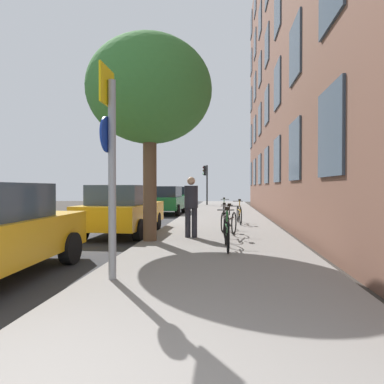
{
  "coord_description": "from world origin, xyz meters",
  "views": [
    {
      "loc": [
        1.25,
        -1.63,
        1.55
      ],
      "look_at": [
        0.03,
        10.68,
        1.39
      ],
      "focal_mm": 31.27,
      "sensor_mm": 36.0,
      "label": 1
    }
  ],
  "objects_px": {
    "tree_near": "(150,92)",
    "car_3": "(179,197)",
    "sign_post": "(111,158)",
    "car_1": "(123,209)",
    "bicycle_3": "(239,214)",
    "bicycle_4": "(224,210)",
    "bicycle_0": "(227,232)",
    "bicycle_2": "(225,220)",
    "pedestrian_0": "(191,203)",
    "bicycle_1": "(230,224)",
    "car_2": "(166,200)",
    "traffic_light": "(206,178)"
  },
  "relations": [
    {
      "from": "tree_near",
      "to": "car_1",
      "type": "relative_size",
      "value": 1.33
    },
    {
      "from": "bicycle_1",
      "to": "bicycle_3",
      "type": "bearing_deg",
      "value": 83.82
    },
    {
      "from": "bicycle_3",
      "to": "bicycle_4",
      "type": "relative_size",
      "value": 1.04
    },
    {
      "from": "traffic_light",
      "to": "bicycle_2",
      "type": "xyz_separation_m",
      "value": [
        1.59,
        -16.39,
        -1.91
      ]
    },
    {
      "from": "bicycle_1",
      "to": "car_3",
      "type": "height_order",
      "value": "car_3"
    },
    {
      "from": "car_2",
      "to": "pedestrian_0",
      "type": "bearing_deg",
      "value": -75.63
    },
    {
      "from": "sign_post",
      "to": "car_2",
      "type": "height_order",
      "value": "sign_post"
    },
    {
      "from": "car_3",
      "to": "car_1",
      "type": "bearing_deg",
      "value": -88.63
    },
    {
      "from": "traffic_light",
      "to": "tree_near",
      "type": "bearing_deg",
      "value": -91.3
    },
    {
      "from": "tree_near",
      "to": "bicycle_0",
      "type": "bearing_deg",
      "value": -26.72
    },
    {
      "from": "bicycle_3",
      "to": "car_3",
      "type": "height_order",
      "value": "car_3"
    },
    {
      "from": "bicycle_2",
      "to": "traffic_light",
      "type": "bearing_deg",
      "value": 95.56
    },
    {
      "from": "traffic_light",
      "to": "bicycle_4",
      "type": "relative_size",
      "value": 1.95
    },
    {
      "from": "car_3",
      "to": "car_2",
      "type": "bearing_deg",
      "value": -87.81
    },
    {
      "from": "bicycle_1",
      "to": "bicycle_0",
      "type": "bearing_deg",
      "value": -93.47
    },
    {
      "from": "car_2",
      "to": "car_3",
      "type": "height_order",
      "value": "same"
    },
    {
      "from": "sign_post",
      "to": "car_1",
      "type": "relative_size",
      "value": 0.8
    },
    {
      "from": "traffic_light",
      "to": "car_1",
      "type": "bearing_deg",
      "value": -95.82
    },
    {
      "from": "bicycle_0",
      "to": "pedestrian_0",
      "type": "bearing_deg",
      "value": 120.41
    },
    {
      "from": "bicycle_0",
      "to": "car_2",
      "type": "xyz_separation_m",
      "value": [
        -3.47,
        11.32,
        0.33
      ]
    },
    {
      "from": "traffic_light",
      "to": "bicycle_2",
      "type": "distance_m",
      "value": 16.58
    },
    {
      "from": "pedestrian_0",
      "to": "car_3",
      "type": "distance_m",
      "value": 17.09
    },
    {
      "from": "tree_near",
      "to": "bicycle_3",
      "type": "distance_m",
      "value": 6.39
    },
    {
      "from": "bicycle_2",
      "to": "pedestrian_0",
      "type": "distance_m",
      "value": 2.03
    },
    {
      "from": "bicycle_3",
      "to": "car_3",
      "type": "relative_size",
      "value": 0.41
    },
    {
      "from": "bicycle_4",
      "to": "car_2",
      "type": "xyz_separation_m",
      "value": [
        -3.39,
        3.09,
        0.34
      ]
    },
    {
      "from": "bicycle_4",
      "to": "car_3",
      "type": "xyz_separation_m",
      "value": [
        -3.67,
        10.37,
        0.34
      ]
    },
    {
      "from": "bicycle_0",
      "to": "bicycle_1",
      "type": "relative_size",
      "value": 1.04
    },
    {
      "from": "tree_near",
      "to": "bicycle_2",
      "type": "relative_size",
      "value": 3.46
    },
    {
      "from": "sign_post",
      "to": "bicycle_3",
      "type": "distance_m",
      "value": 8.82
    },
    {
      "from": "sign_post",
      "to": "car_1",
      "type": "xyz_separation_m",
      "value": [
        -1.55,
        5.59,
        -1.18
      ]
    },
    {
      "from": "bicycle_0",
      "to": "bicycle_3",
      "type": "bearing_deg",
      "value": 84.72
    },
    {
      "from": "bicycle_3",
      "to": "pedestrian_0",
      "type": "bearing_deg",
      "value": -111.52
    },
    {
      "from": "bicycle_3",
      "to": "car_2",
      "type": "distance_m",
      "value": 6.97
    },
    {
      "from": "car_1",
      "to": "car_3",
      "type": "height_order",
      "value": "same"
    },
    {
      "from": "bicycle_1",
      "to": "car_2",
      "type": "relative_size",
      "value": 0.43
    },
    {
      "from": "bicycle_2",
      "to": "bicycle_3",
      "type": "distance_m",
      "value": 2.29
    },
    {
      "from": "tree_near",
      "to": "car_3",
      "type": "distance_m",
      "value": 17.94
    },
    {
      "from": "bicycle_2",
      "to": "car_2",
      "type": "xyz_separation_m",
      "value": [
        -3.42,
        7.93,
        0.36
      ]
    },
    {
      "from": "bicycle_1",
      "to": "pedestrian_0",
      "type": "distance_m",
      "value": 1.29
    },
    {
      "from": "car_2",
      "to": "car_3",
      "type": "relative_size",
      "value": 0.92
    },
    {
      "from": "bicycle_3",
      "to": "pedestrian_0",
      "type": "relative_size",
      "value": 1.01
    },
    {
      "from": "car_2",
      "to": "tree_near",
      "type": "bearing_deg",
      "value": -82.22
    },
    {
      "from": "bicycle_0",
      "to": "bicycle_2",
      "type": "height_order",
      "value": "bicycle_0"
    },
    {
      "from": "bicycle_4",
      "to": "pedestrian_0",
      "type": "bearing_deg",
      "value": -98.14
    },
    {
      "from": "sign_post",
      "to": "bicycle_3",
      "type": "bearing_deg",
      "value": 74.37
    },
    {
      "from": "tree_near",
      "to": "car_1",
      "type": "height_order",
      "value": "tree_near"
    },
    {
      "from": "bicycle_1",
      "to": "bicycle_2",
      "type": "distance_m",
      "value": 1.55
    },
    {
      "from": "traffic_light",
      "to": "tree_near",
      "type": "height_order",
      "value": "tree_near"
    },
    {
      "from": "bicycle_4",
      "to": "bicycle_0",
      "type": "bearing_deg",
      "value": -89.42
    }
  ]
}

